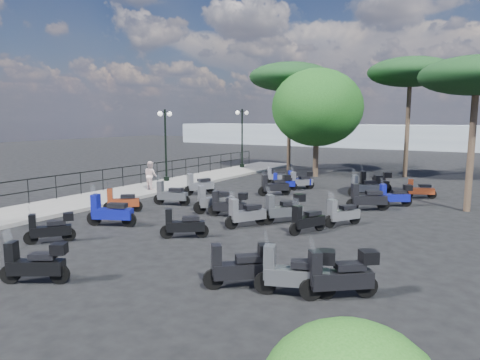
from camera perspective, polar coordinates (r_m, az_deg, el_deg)
The scene contains 37 objects.
ground at distance 17.59m, azimuth -2.69°, elevation -4.43°, with size 120.00×120.00×0.00m, color black.
sidewalk at distance 23.89m, azimuth -11.62°, elevation -1.05°, with size 3.00×30.00×0.15m, color slate.
railing at distance 24.53m, azimuth -14.22°, elevation 1.05°, with size 0.04×26.04×1.10m.
lamp_post_1 at distance 25.81m, azimuth -9.90°, elevation 5.23°, with size 0.41×1.24×4.23m.
lamp_post_2 at distance 32.56m, azimuth 0.28°, elevation 6.12°, with size 0.53×1.27×4.40m.
pedestrian_far at distance 22.84m, azimuth -11.83°, elevation 0.61°, with size 0.73×0.57×1.50m, color beige.
scooter_0 at distance 14.60m, azimuth -23.96°, elevation -5.94°, with size 1.04×1.28×1.20m.
scooter_1 at distance 16.05m, azimuth -16.94°, elevation -4.15°, with size 1.74×0.94×1.47m.
scooter_2 at distance 18.31m, azimuth -15.48°, elevation -2.81°, with size 1.27×1.12×1.27m.
scooter_3 at distance 19.30m, azimuth -9.22°, elevation -1.97°, with size 1.66×0.76×1.36m.
scooter_4 at distance 21.85m, azimuth -5.46°, elevation -0.69°, with size 0.97×1.60×1.39m.
scooter_5 at distance 25.82m, azimuth 4.89°, elevation 0.52°, with size 1.25×0.96×1.18m.
scooter_7 at distance 13.99m, azimuth -7.59°, elevation -5.97°, with size 1.30×1.05×1.25m.
scooter_8 at distance 17.54m, azimuth -3.46°, elevation -2.76°, with size 1.23×1.55×1.48m.
scooter_9 at distance 16.82m, azimuth -1.51°, elevation -3.31°, with size 1.57×0.77×1.29m.
scooter_10 at distance 23.20m, azimuth 5.78°, elevation -0.36°, with size 1.42×0.70×1.18m.
scooter_11 at distance 23.55m, azimuth 8.08°, elevation -0.21°, with size 1.08×1.26×1.25m.
scooter_12 at distance 11.22m, azimuth -25.65°, elevation -10.03°, with size 1.45×1.00×1.29m.
scooter_13 at distance 15.23m, azimuth 0.78°, elevation -4.58°, with size 0.99×1.55×1.37m.
scooter_14 at distance 15.91m, azimuth 5.90°, elevation -3.88°, with size 1.24×1.46×1.39m.
scooter_15 at distance 21.50m, azimuth 4.69°, elevation -0.74°, with size 1.32×1.34×1.37m.
scooter_16 at distance 23.83m, azimuth 7.95°, elevation -0.01°, with size 1.54×0.71×1.26m.
scooter_17 at distance 9.92m, azimuth 0.04°, elevation -11.49°, with size 1.38×1.20×1.33m.
scooter_18 at distance 9.53m, azimuth 7.45°, elevation -12.17°, with size 1.71×0.87×1.42m.
scooter_19 at distance 14.61m, azimuth 8.93°, elevation -5.37°, with size 0.83×1.49×1.27m.
scooter_20 at distance 22.06m, azimuth 16.42°, elevation -0.79°, with size 1.49×1.20×1.39m.
scooter_21 at distance 23.32m, azimuth 17.47°, elevation -0.32°, with size 1.68×1.01×1.44m.
scooter_23 at distance 9.58m, azimuth 13.22°, elevation -12.31°, with size 1.45×1.24×1.39m.
scooter_24 at distance 15.83m, azimuth 13.45°, elevation -4.42°, with size 0.96×1.43×1.28m.
scooter_25 at distance 18.67m, azimuth 16.57°, elevation -2.43°, with size 1.58×1.16×1.47m.
scooter_26 at distance 19.93m, azimuth 19.90°, elevation -2.00°, with size 1.42×1.04×1.29m.
scooter_27 at distance 22.43m, azimuth 22.83°, elevation -1.24°, with size 1.44×0.72×1.20m.
broadleaf_tree at distance 28.78m, azimuth 10.22°, elevation 9.47°, with size 5.97×5.97×7.09m.
pine_0 at distance 30.41m, azimuth 21.77°, elevation 13.17°, with size 5.42×5.42×7.76m.
pine_2 at distance 32.19m, azimuth 6.67°, elevation 13.44°, with size 5.95×5.95×7.89m.
pine_3 at distance 19.99m, azimuth 29.04°, elevation 11.98°, with size 4.49×4.49×6.34m.
distant_hills at distance 60.04m, azimuth 22.21°, elevation 5.35°, with size 70.00×8.00×3.00m, color gray.
Camera 1 is at (9.62, -14.21, 3.84)m, focal length 32.00 mm.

